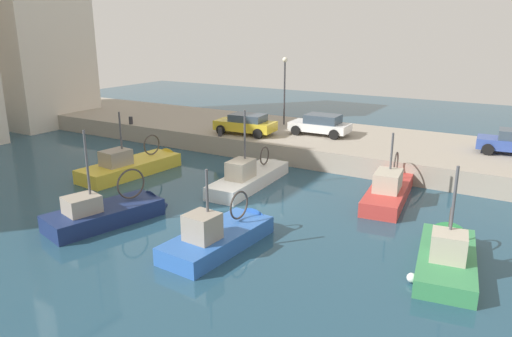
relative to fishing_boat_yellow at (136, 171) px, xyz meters
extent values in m
plane|color=navy|center=(-1.34, -7.74, -0.11)|extent=(80.00, 80.00, 0.00)
cube|color=#9E9384|center=(10.16, -7.74, 0.49)|extent=(9.00, 56.00, 1.20)
cube|color=gold|center=(-0.37, 0.03, -0.11)|extent=(6.17, 2.63, 1.51)
cone|color=gold|center=(2.96, -0.28, -0.11)|extent=(1.07, 1.94, 1.86)
cube|color=#B2A893|center=(-0.37, 0.03, 0.57)|extent=(5.92, 2.44, 0.08)
cube|color=gray|center=(-1.30, 0.12, 1.05)|extent=(1.60, 1.29, 0.88)
cylinder|color=#4C4C51|center=(-0.85, 0.08, 2.06)|extent=(0.10, 0.10, 2.97)
torus|color=#3F3833|center=(1.30, -0.13, 1.29)|extent=(1.22, 0.20, 1.22)
sphere|color=white|center=(-2.06, 1.34, 0.12)|extent=(0.32, 0.32, 0.32)
cube|color=white|center=(1.33, -6.87, -0.11)|extent=(6.24, 1.97, 1.36)
cone|color=white|center=(4.76, -6.71, -0.11)|extent=(0.97, 1.56, 1.52)
cube|color=#9E7A51|center=(1.33, -6.87, 0.50)|extent=(5.99, 1.83, 0.08)
cube|color=#B7AD99|center=(0.42, -6.91, 1.02)|extent=(1.52, 1.11, 0.96)
cylinder|color=#4C4C51|center=(0.87, -6.89, 2.25)|extent=(0.10, 0.10, 3.49)
torus|color=#3F3833|center=(3.06, -6.79, 1.13)|extent=(1.04, 0.13, 1.03)
sphere|color=white|center=(-0.56, -6.03, 0.10)|extent=(0.32, 0.32, 0.32)
cube|color=#2D60B7|center=(-5.61, -9.75, -0.11)|extent=(4.96, 2.22, 1.34)
cone|color=#2D60B7|center=(-2.84, -9.93, -0.11)|extent=(1.01, 1.77, 1.71)
cube|color=#896B4C|center=(-5.61, -9.75, 0.50)|extent=(4.75, 2.06, 0.08)
cube|color=gray|center=(-6.47, -9.69, 1.04)|extent=(1.14, 1.17, 1.01)
cylinder|color=#4C4C51|center=(-6.15, -9.71, 1.82)|extent=(0.10, 0.10, 2.64)
torus|color=#3F3833|center=(-4.26, -9.84, 1.19)|extent=(1.17, 0.16, 1.17)
sphere|color=white|center=(-6.98, -8.61, 0.09)|extent=(0.32, 0.32, 0.32)
cube|color=navy|center=(-6.13, -4.21, -0.11)|extent=(5.15, 3.08, 1.47)
cone|color=navy|center=(-3.46, -4.91, -0.11)|extent=(1.31, 1.91, 1.73)
cube|color=#896B4C|center=(-6.13, -4.21, 0.55)|extent=(4.93, 2.89, 0.08)
cube|color=gray|center=(-7.04, -3.98, 0.97)|extent=(1.56, 1.41, 0.75)
cylinder|color=#4C4C51|center=(-6.65, -4.08, 2.29)|extent=(0.10, 0.10, 3.47)
torus|color=#3F3833|center=(-4.82, -4.56, 1.35)|extent=(1.34, 0.42, 1.37)
sphere|color=white|center=(-7.26, -2.82, 0.11)|extent=(0.32, 0.32, 0.32)
cube|color=#BC3833|center=(3.10, -13.76, -0.11)|extent=(6.18, 2.35, 1.36)
cone|color=#BC3833|center=(6.44, -13.37, -0.11)|extent=(1.07, 1.59, 1.49)
cube|color=#896B4C|center=(3.10, -13.76, 0.51)|extent=(5.92, 2.19, 0.08)
cube|color=#B7AD99|center=(2.44, -13.84, 1.00)|extent=(1.83, 1.33, 0.92)
cylinder|color=#4C4C51|center=(2.95, -13.78, 1.86)|extent=(0.10, 0.10, 2.71)
torus|color=#3F3833|center=(4.78, -13.56, 1.24)|extent=(1.24, 0.22, 1.24)
sphere|color=white|center=(1.20, -13.06, 0.10)|extent=(0.32, 0.32, 0.32)
cube|color=#388951|center=(-2.90, -17.49, -0.11)|extent=(5.10, 2.57, 1.21)
cone|color=#388951|center=(-0.15, -17.07, -0.11)|extent=(1.14, 1.78, 1.67)
cube|color=#9E7A51|center=(-2.90, -17.49, 0.44)|extent=(4.88, 2.39, 0.08)
cube|color=#B7AD99|center=(-3.42, -17.57, 0.97)|extent=(1.19, 1.27, 0.97)
cylinder|color=#4C4C51|center=(-3.11, -17.52, 2.05)|extent=(0.10, 0.10, 3.22)
torus|color=#3F3833|center=(-1.55, -17.29, 1.10)|extent=(1.10, 0.25, 1.10)
sphere|color=white|center=(-4.50, -16.71, 0.08)|extent=(0.32, 0.32, 0.32)
cube|color=silver|center=(9.77, -7.14, 1.63)|extent=(1.88, 3.95, 0.54)
cube|color=#384756|center=(9.78, -7.33, 2.18)|extent=(1.61, 2.23, 0.56)
cylinder|color=black|center=(8.85, -5.84, 1.41)|extent=(0.24, 0.65, 0.64)
cylinder|color=black|center=(10.62, -5.78, 1.41)|extent=(0.24, 0.65, 0.64)
cylinder|color=black|center=(8.93, -8.49, 1.41)|extent=(0.24, 0.65, 0.64)
cylinder|color=black|center=(10.69, -8.44, 1.41)|extent=(0.24, 0.65, 0.64)
cube|color=gold|center=(7.43, -2.79, 1.67)|extent=(2.07, 4.13, 0.61)
cube|color=#384756|center=(7.44, -2.98, 2.21)|extent=(1.71, 2.36, 0.47)
cylinder|color=black|center=(6.45, -1.51, 1.41)|extent=(0.27, 0.66, 0.64)
cylinder|color=black|center=(8.17, -1.36, 1.41)|extent=(0.27, 0.66, 0.64)
cylinder|color=black|center=(6.68, -4.21, 1.41)|extent=(0.27, 0.66, 0.64)
cylinder|color=black|center=(8.41, -4.06, 1.41)|extent=(0.27, 0.66, 0.64)
cylinder|color=black|center=(9.70, -17.31, 1.41)|extent=(0.27, 0.65, 0.64)
cylinder|color=black|center=(11.33, -17.18, 1.41)|extent=(0.27, 0.65, 0.64)
cylinder|color=#2D2D33|center=(6.01, -1.74, 1.37)|extent=(0.28, 0.28, 0.55)
cylinder|color=#2D2D33|center=(6.01, 6.26, 1.37)|extent=(0.28, 0.28, 0.55)
cylinder|color=#38383D|center=(11.66, -3.48, 3.34)|extent=(0.12, 0.12, 4.50)
sphere|color=#F2EACC|center=(11.66, -3.48, 5.74)|extent=(0.36, 0.36, 0.36)
cube|color=silver|center=(6.66, 17.50, 9.77)|extent=(7.17, 6.83, 19.74)
camera|label=1|loc=(-19.20, -19.56, 7.95)|focal=33.77mm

